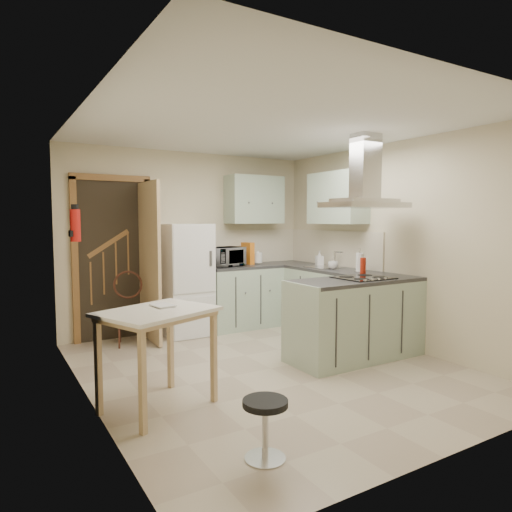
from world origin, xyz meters
TOP-DOWN VIEW (x-y plane):
  - floor at (0.00, 0.00)m, footprint 4.20×4.20m
  - ceiling at (0.00, 0.00)m, footprint 4.20×4.20m
  - back_wall at (0.00, 2.10)m, footprint 3.60×0.00m
  - left_wall at (-1.80, 0.00)m, footprint 0.00×4.20m
  - right_wall at (1.80, 0.00)m, footprint 0.00×4.20m
  - doorway at (-1.10, 2.07)m, footprint 1.10×0.12m
  - fridge at (-0.20, 1.80)m, footprint 0.60×0.60m
  - counter_back at (0.66, 1.80)m, footprint 1.08×0.60m
  - counter_right at (1.50, 1.12)m, footprint 0.60×1.95m
  - splashback at (0.96, 2.09)m, footprint 1.68×0.02m
  - wall_cabinet_back at (0.95, 1.93)m, footprint 0.85×0.35m
  - wall_cabinet_right at (1.62, 0.85)m, footprint 0.35×0.90m
  - peninsula at (1.02, -0.18)m, footprint 1.55×0.65m
  - hob at (1.12, -0.18)m, footprint 0.58×0.50m
  - extractor_hood at (1.12, -0.18)m, footprint 0.90×0.55m
  - sink at (1.50, 0.95)m, footprint 0.45×0.40m
  - fire_extinguisher at (-1.74, 0.90)m, footprint 0.10×0.10m
  - drop_leaf_table at (-1.34, -0.37)m, footprint 1.06×0.94m
  - bentwood_chair at (-0.99, 1.67)m, footprint 0.46×0.46m
  - stool at (-1.01, -1.50)m, footprint 0.38×0.38m
  - microwave at (0.39, 1.78)m, footprint 0.56×0.45m
  - kettle at (0.96, 1.83)m, footprint 0.16×0.16m
  - cereal_box at (0.81, 1.89)m, footprint 0.12×0.22m
  - soap_bottle at (1.59, 1.18)m, footprint 0.12×0.12m
  - paper_towel at (1.53, 0.30)m, footprint 0.10×0.10m
  - cup at (1.44, 0.71)m, footprint 0.18×0.18m
  - red_bottle at (1.40, 0.11)m, footprint 0.08×0.08m
  - book at (-1.33, -0.27)m, footprint 0.18×0.23m

SIDE VIEW (x-z plane):
  - floor at x=0.00m, z-range 0.00..0.00m
  - stool at x=-1.01m, z-range 0.00..0.40m
  - drop_leaf_table at x=-1.34m, z-range 0.00..0.83m
  - bentwood_chair at x=-0.99m, z-range 0.00..0.83m
  - counter_back at x=0.66m, z-range 0.00..0.90m
  - counter_right at x=1.50m, z-range 0.00..0.90m
  - peninsula at x=1.02m, z-range 0.00..0.90m
  - fridge at x=-0.20m, z-range 0.00..1.50m
  - book at x=-1.33m, z-range 0.83..0.92m
  - sink at x=1.50m, z-range 0.90..0.91m
  - hob at x=1.12m, z-range 0.90..0.91m
  - cup at x=1.44m, z-range 0.90..1.00m
  - kettle at x=0.96m, z-range 0.90..1.09m
  - red_bottle at x=1.40m, z-range 0.90..1.10m
  - soap_bottle at x=1.59m, z-range 0.90..1.11m
  - paper_towel at x=1.53m, z-range 0.90..1.15m
  - microwave at x=0.39m, z-range 0.90..1.17m
  - doorway at x=-1.10m, z-range 0.00..2.10m
  - cereal_box at x=0.81m, z-range 0.90..1.22m
  - splashback at x=0.96m, z-range 0.90..1.40m
  - back_wall at x=0.00m, z-range -0.55..3.05m
  - left_wall at x=-1.80m, z-range -0.85..3.35m
  - right_wall at x=1.80m, z-range -0.85..3.35m
  - fire_extinguisher at x=-1.74m, z-range 1.34..1.66m
  - extractor_hood at x=1.12m, z-range 1.67..1.77m
  - wall_cabinet_back at x=0.95m, z-range 1.50..2.20m
  - wall_cabinet_right at x=1.62m, z-range 1.50..2.20m
  - ceiling at x=0.00m, z-range 2.50..2.50m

